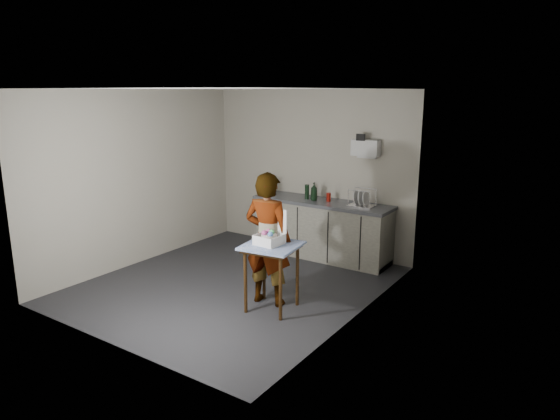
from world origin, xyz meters
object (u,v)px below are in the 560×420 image
Objects in this scene: kitchen_counter at (322,231)px; soap_bottle at (314,191)px; soda_can at (329,197)px; dish_rack at (362,202)px; bakery_box at (270,236)px; side_table at (272,253)px; standing_man at (268,239)px; dark_bottle at (307,192)px; paper_towel at (272,187)px.

soap_bottle is (-0.12, -0.04, 0.62)m from kitchen_counter.
soda_can is 0.57m from dish_rack.
bakery_box is at bearing -74.36° from soap_bottle.
kitchen_counter is at bearing 95.42° from side_table.
soda_can is (0.22, 0.07, -0.08)m from soap_bottle.
standing_man is at bearing 138.20° from bakery_box.
side_table is at bearing -25.02° from bakery_box.
dark_bottle is at bearing 111.84° from bakery_box.
bakery_box is (-0.04, 0.02, 0.19)m from side_table.
dark_bottle is 2.13m from bakery_box.
paper_towel is at bearing 117.33° from side_table.
side_table is at bearing -73.54° from soap_bottle.
paper_towel is at bearing -176.28° from soda_can.
paper_towel is (-1.25, 1.88, 0.21)m from standing_man.
side_table is 2.88× the size of soap_bottle.
dark_bottle is at bearing 1.89° from paper_towel.
dish_rack is 0.92× the size of bakery_box.
dark_bottle is 0.86× the size of paper_towel.
soda_can is at bearing 14.69° from kitchen_counter.
paper_towel is 2.41m from bakery_box.
side_table is at bearing -70.12° from dark_bottle.
dish_rack reaches higher than kitchen_counter.
dish_rack is (0.79, 0.04, -0.08)m from soap_bottle.
soap_bottle reaches higher than dark_bottle.
paper_towel is (-1.39, 2.00, 0.33)m from side_table.
standing_man reaches higher than paper_towel.
soda_can is at bearing -90.80° from standing_man.
kitchen_counter is 2.13m from bakery_box.
soda_can is at bearing 177.38° from dish_rack.
dark_bottle is 0.62× the size of dish_rack.
dish_rack is (0.34, 1.92, 0.15)m from standing_man.
dish_rack is at bearing 86.10° from bakery_box.
soap_bottle reaches higher than side_table.
soap_bottle is (-0.59, 2.00, 0.34)m from side_table.
dark_bottle is at bearing 170.11° from soap_bottle.
side_table is 3.49× the size of dark_bottle.
standing_man is 1.94m from soap_bottle.
standing_man is 0.17m from bakery_box.
bakery_box is (0.56, -1.98, -0.15)m from soap_bottle.
side_table is 0.49× the size of standing_man.
paper_towel reaches higher than dark_bottle.
kitchen_counter is 7.93× the size of soap_bottle.
bakery_box reaches higher than kitchen_counter.
dark_bottle is (-0.73, 2.03, 0.32)m from side_table.
side_table is 2.12m from soda_can.
dish_rack is (0.20, 2.05, 0.26)m from side_table.
standing_man is 6.08× the size of paper_towel.
soda_can is 2.08m from bakery_box.
bakery_box is at bearing 144.81° from side_table.
side_table is 0.20m from bakery_box.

